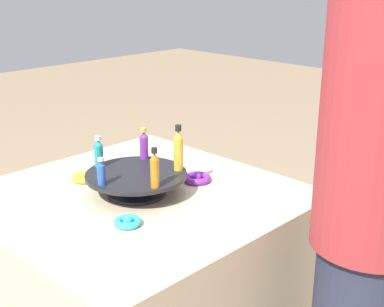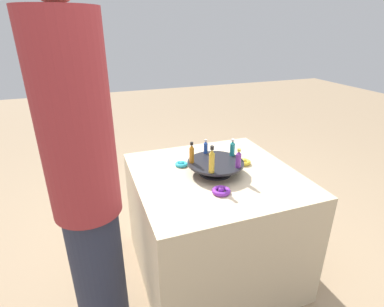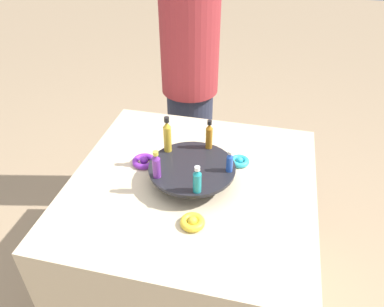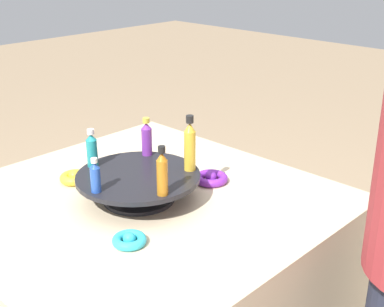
# 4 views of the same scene
# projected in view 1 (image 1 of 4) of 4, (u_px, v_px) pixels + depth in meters

# --- Properties ---
(party_table) EXTENTS (0.92, 0.92, 0.70)m
(party_table) POSITION_uv_depth(u_px,v_px,m) (140.00, 289.00, 1.82)
(party_table) COLOR beige
(party_table) RESTS_ON ground_plane
(display_stand) EXTENTS (0.32, 0.32, 0.07)m
(display_stand) POSITION_uv_depth(u_px,v_px,m) (136.00, 180.00, 1.69)
(display_stand) COLOR black
(display_stand) RESTS_ON party_table
(bottle_purple) EXTENTS (0.03, 0.03, 0.11)m
(bottle_purple) POSITION_uv_depth(u_px,v_px,m) (144.00, 145.00, 1.80)
(bottle_purple) COLOR #702D93
(bottle_purple) RESTS_ON display_stand
(bottle_teal) EXTENTS (0.03, 0.03, 0.10)m
(bottle_teal) POSITION_uv_depth(u_px,v_px,m) (99.00, 153.00, 1.72)
(bottle_teal) COLOR teal
(bottle_teal) RESTS_ON display_stand
(bottle_blue) EXTENTS (0.02, 0.02, 0.09)m
(bottle_blue) POSITION_uv_depth(u_px,v_px,m) (101.00, 173.00, 1.58)
(bottle_blue) COLOR #234CAD
(bottle_blue) RESTS_ON display_stand
(bottle_amber) EXTENTS (0.03, 0.03, 0.12)m
(bottle_amber) POSITION_uv_depth(u_px,v_px,m) (155.00, 169.00, 1.55)
(bottle_amber) COLOR #AD6B19
(bottle_amber) RESTS_ON display_stand
(bottle_gold) EXTENTS (0.03, 0.03, 0.15)m
(bottle_gold) POSITION_uv_depth(u_px,v_px,m) (178.00, 149.00, 1.69)
(bottle_gold) COLOR gold
(bottle_gold) RESTS_ON display_stand
(ribbon_bow_teal) EXTENTS (0.08, 0.08, 0.03)m
(ribbon_bow_teal) POSITION_uv_depth(u_px,v_px,m) (128.00, 222.00, 1.49)
(ribbon_bow_teal) COLOR #2DB7CC
(ribbon_bow_teal) RESTS_ON party_table
(ribbon_bow_purple) EXTENTS (0.09, 0.09, 0.03)m
(ribbon_bow_purple) POSITION_uv_depth(u_px,v_px,m) (197.00, 178.00, 1.81)
(ribbon_bow_purple) COLOR purple
(ribbon_bow_purple) RESTS_ON party_table
(ribbon_bow_gold) EXTENTS (0.08, 0.08, 0.03)m
(ribbon_bow_gold) POSITION_uv_depth(u_px,v_px,m) (84.00, 177.00, 1.81)
(ribbon_bow_gold) COLOR gold
(ribbon_bow_gold) RESTS_ON party_table
(person_figure) EXTENTS (0.29, 0.29, 1.73)m
(person_figure) POSITION_uv_depth(u_px,v_px,m) (374.00, 190.00, 1.31)
(person_figure) COLOR #282D42
(person_figure) RESTS_ON ground_plane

